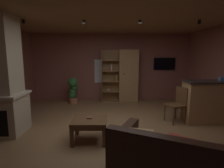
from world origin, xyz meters
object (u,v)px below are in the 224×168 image
coffee_table (89,123)px  wall_mounted_tv (164,64)px  potted_floor_plant (73,89)px  kitchen_bar_counter (211,102)px  table_book_0 (90,118)px  dining_chair (178,102)px  bookshelf_cabinet (126,76)px  tissue_box (222,79)px  leather_couch (175,166)px

coffee_table → wall_mounted_tv: size_ratio=0.83×
potted_floor_plant → kitchen_bar_counter: bearing=-26.1°
potted_floor_plant → table_book_0: bearing=-72.2°
kitchen_bar_counter → wall_mounted_tv: bearing=101.1°
coffee_table → dining_chair: 2.42m
bookshelf_cabinet → potted_floor_plant: bookshelf_cabinet is taller
tissue_box → dining_chair: size_ratio=0.13×
coffee_table → dining_chair: dining_chair is taller
tissue_box → potted_floor_plant: (-4.15, 2.00, -0.62)m
coffee_table → table_book_0: (0.00, 0.04, 0.10)m
coffee_table → dining_chair: (2.20, 1.00, 0.17)m
bookshelf_cabinet → wall_mounted_tv: size_ratio=2.35×
bookshelf_cabinet → coffee_table: size_ratio=2.83×
tissue_box → leather_couch: (-1.98, -2.24, -0.85)m
kitchen_bar_counter → leather_couch: bearing=-127.8°
leather_couch → wall_mounted_tv: wall_mounted_tv is taller
leather_couch → table_book_0: (-1.25, 1.39, 0.16)m
bookshelf_cabinet → kitchen_bar_counter: (1.99, -2.24, -0.42)m
coffee_table → potted_floor_plant: potted_floor_plant is taller
bookshelf_cabinet → leather_couch: (0.20, -4.55, -0.67)m
table_book_0 → potted_floor_plant: potted_floor_plant is taller
kitchen_bar_counter → tissue_box: bearing=-18.8°
kitchen_bar_counter → wall_mounted_tv: wall_mounted_tv is taller
dining_chair → kitchen_bar_counter: bearing=-2.4°
bookshelf_cabinet → kitchen_bar_counter: 3.03m
bookshelf_cabinet → dining_chair: 2.53m
tissue_box → coffee_table: (-3.23, -0.90, -0.79)m
table_book_0 → leather_couch: bearing=-48.0°
potted_floor_plant → wall_mounted_tv: wall_mounted_tv is taller
bookshelf_cabinet → wall_mounted_tv: bearing=7.9°
tissue_box → leather_couch: bearing=-131.4°
dining_chair → potted_floor_plant: bearing=148.6°
coffee_table → wall_mounted_tv: (2.56, 3.41, 1.07)m
leather_couch → wall_mounted_tv: size_ratio=2.18×
bookshelf_cabinet → coffee_table: (-1.05, -3.20, -0.61)m
potted_floor_plant → tissue_box: bearing=-25.8°
bookshelf_cabinet → tissue_box: size_ratio=16.34×
coffee_table → table_book_0: 0.11m
kitchen_bar_counter → table_book_0: bearing=-163.1°
kitchen_bar_counter → dining_chair: kitchen_bar_counter is taller
kitchen_bar_counter → dining_chair: bearing=177.6°
tissue_box → dining_chair: bearing=174.5°
tissue_box → dining_chair: tissue_box is taller
coffee_table → table_book_0: table_book_0 is taller
dining_chair → leather_couch: bearing=-111.9°
potted_floor_plant → wall_mounted_tv: size_ratio=1.15×
kitchen_bar_counter → leather_couch: 2.93m
coffee_table → kitchen_bar_counter: bearing=17.5°
leather_couch → table_book_0: 1.87m
leather_couch → table_book_0: leather_couch is taller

